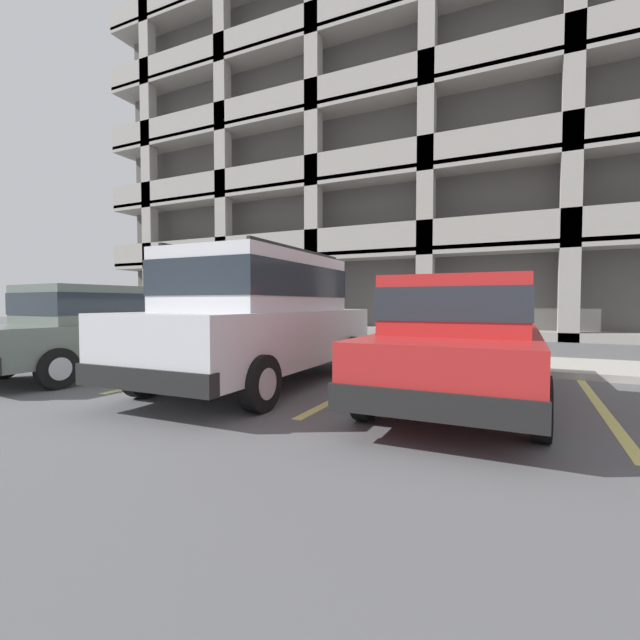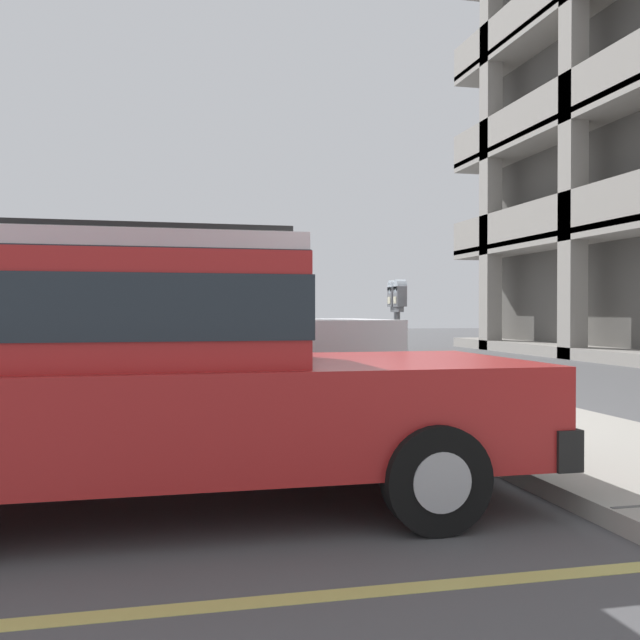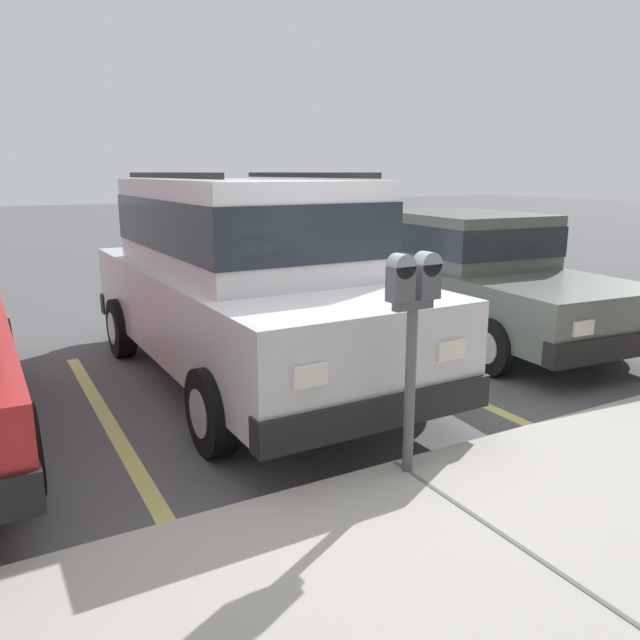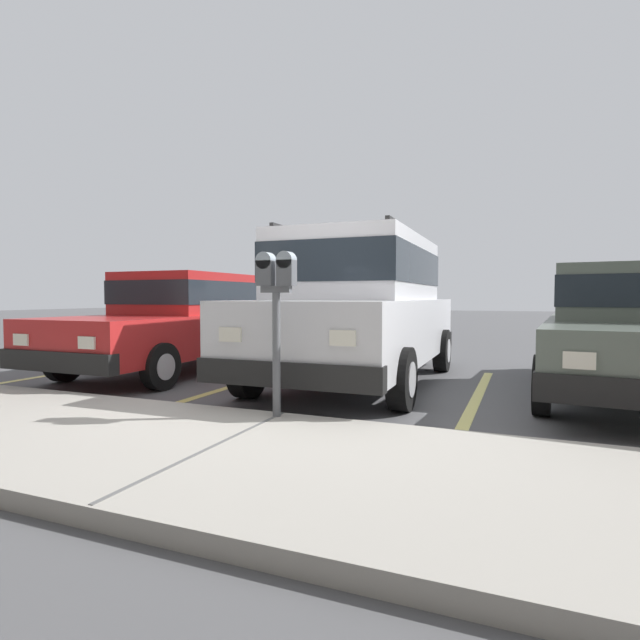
% 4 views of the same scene
% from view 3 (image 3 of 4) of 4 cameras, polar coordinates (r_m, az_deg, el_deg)
% --- Properties ---
extents(ground_plane, '(80.00, 80.00, 0.10)m').
position_cam_3_polar(ground_plane, '(4.60, 5.15, -13.66)').
color(ground_plane, '#565659').
extents(sidewalk, '(40.00, 2.20, 0.12)m').
position_cam_3_polar(sidewalk, '(3.70, 17.27, -19.65)').
color(sidewalk, '#ADA89E').
rests_on(sidewalk, ground_plane).
extents(parking_stall_lines, '(12.23, 4.80, 0.01)m').
position_cam_3_polar(parking_stall_lines, '(5.25, -18.05, -10.12)').
color(parking_stall_lines, '#DBD16B').
rests_on(parking_stall_lines, ground_plane).
extents(silver_suv, '(2.07, 4.80, 2.03)m').
position_cam_3_polar(silver_suv, '(6.14, -7.03, 4.37)').
color(silver_suv, silver).
rests_on(silver_suv, ground_plane).
extents(red_sedan, '(2.08, 4.60, 1.54)m').
position_cam_3_polar(red_sedan, '(8.13, 13.57, 4.38)').
color(red_sedan, '#5B665B').
rests_on(red_sedan, ground_plane).
extents(parking_meter_near, '(0.35, 0.12, 1.44)m').
position_cam_3_polar(parking_meter_near, '(3.92, 8.47, 0.78)').
color(parking_meter_near, '#595B60').
rests_on(parking_meter_near, sidewalk).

